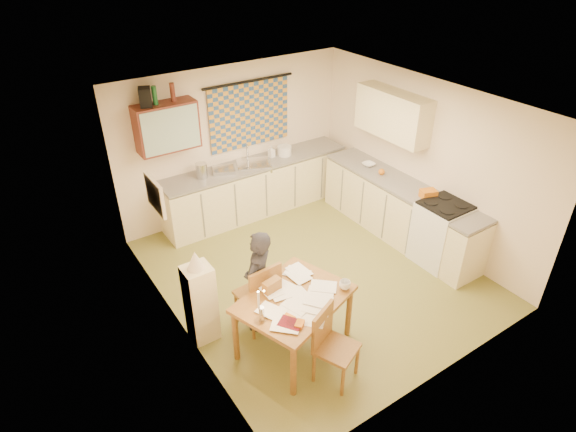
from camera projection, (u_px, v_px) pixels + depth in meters
floor at (313, 273)px, 6.95m from camera, size 4.00×4.50×0.02m
ceiling at (319, 103)px, 5.63m from camera, size 4.00×4.50×0.02m
wall_back at (234, 141)px, 7.89m from camera, size 4.00×0.02×2.50m
wall_front at (454, 291)px, 4.69m from camera, size 4.00×0.02×2.50m
wall_left at (170, 246)px, 5.34m from camera, size 0.02×4.50×2.50m
wall_right at (423, 161)px, 7.25m from camera, size 0.02×4.50×2.50m
window_blind at (250, 115)px, 7.80m from camera, size 1.45×0.03×1.05m
curtain_rod at (249, 81)px, 7.50m from camera, size 1.60×0.04×0.04m
wall_cabinet at (167, 127)px, 6.93m from camera, size 0.90×0.34×0.70m
wall_cabinet_glass at (171, 130)px, 6.81m from camera, size 0.84×0.02×0.64m
upper_cabinet_right at (393, 114)px, 7.24m from camera, size 0.34×1.30×0.70m
framed_print at (155, 195)px, 5.41m from camera, size 0.04×0.50×0.40m
print_canvas at (157, 194)px, 5.42m from camera, size 0.01×0.42×0.32m
counter_back at (257, 188)px, 8.20m from camera, size 3.30×0.62×0.92m
counter_right at (398, 210)px, 7.56m from camera, size 0.62×2.95×0.92m
stove at (440, 233)px, 6.95m from camera, size 0.62×0.62×0.97m
sink at (254, 166)px, 7.96m from camera, size 0.68×0.63×0.10m
tap at (247, 152)px, 7.98m from camera, size 0.04×0.04×0.28m
dish_rack at (224, 170)px, 7.66m from camera, size 0.44×0.41×0.06m
kettle at (202, 171)px, 7.43m from camera, size 0.19×0.19×0.24m
mixing_bowl at (284, 151)px, 8.18m from camera, size 0.31×0.31×0.16m
soap_bottle at (272, 151)px, 8.10m from camera, size 0.11×0.12×0.20m
bowl at (369, 164)px, 7.84m from camera, size 0.20×0.20×0.05m
orange_bag at (428, 194)px, 6.92m from camera, size 0.26×0.22×0.12m
fruit_orange at (382, 172)px, 7.55m from camera, size 0.10×0.10×0.10m
speaker at (145, 97)px, 6.57m from camera, size 0.22×0.24×0.26m
bottle_green at (155, 95)px, 6.63m from camera, size 0.08×0.08×0.26m
bottle_brown at (173, 92)px, 6.75m from camera, size 0.07×0.07×0.26m
dining_table at (294, 322)px, 5.55m from camera, size 1.46×1.28×0.75m
chair_far at (258, 306)px, 5.90m from camera, size 0.47×0.47×0.97m
chair_near at (334, 358)px, 5.21m from camera, size 0.54×0.54×0.90m
person at (258, 282)px, 5.70m from camera, size 0.80×0.78×1.36m
shelf_stand at (201, 303)px, 5.62m from camera, size 0.32×0.30×1.03m
lampshade at (195, 260)px, 5.29m from camera, size 0.20×0.20×0.22m
letter_rack at (272, 286)px, 5.40m from camera, size 0.23×0.14×0.16m
mug at (345, 285)px, 5.46m from camera, size 0.25×0.25×0.10m
magazine at (287, 329)px, 4.92m from camera, size 0.40×0.41×0.02m
book at (277, 322)px, 5.01m from camera, size 0.34×0.36×0.02m
orange_box at (300, 324)px, 4.97m from camera, size 0.14×0.14×0.04m
eyeglasses at (324, 303)px, 5.27m from camera, size 0.14×0.07×0.02m
candle_holder at (262, 314)px, 5.00m from camera, size 0.07×0.07×0.18m
candle at (259, 300)px, 4.89m from camera, size 0.03×0.03×0.22m
candle_flame at (264, 291)px, 4.82m from camera, size 0.02×0.02×0.02m
papers at (298, 296)px, 5.35m from camera, size 1.07×1.08×0.03m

